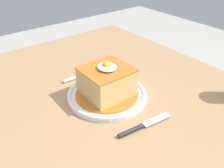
% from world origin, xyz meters
% --- Properties ---
extents(dining_table, '(1.16, 0.82, 0.77)m').
position_xyz_m(dining_table, '(0.00, 0.00, 0.64)').
color(dining_table, '#A87F56').
rests_on(dining_table, ground_plane).
extents(main_plate, '(0.25, 0.25, 0.02)m').
position_xyz_m(main_plate, '(-0.04, -0.04, 0.78)').
color(main_plate, white).
rests_on(main_plate, dining_table).
extents(sandwich_meal, '(0.20, 0.20, 0.11)m').
position_xyz_m(sandwich_meal, '(-0.04, -0.04, 0.82)').
color(sandwich_meal, '#C66B23').
rests_on(sandwich_meal, main_plate).
extents(fork, '(0.02, 0.14, 0.01)m').
position_xyz_m(fork, '(-0.20, -0.05, 0.78)').
color(fork, silver).
rests_on(fork, dining_table).
extents(knife, '(0.04, 0.17, 0.01)m').
position_xyz_m(knife, '(0.13, -0.06, 0.78)').
color(knife, '#262628').
rests_on(knife, dining_table).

